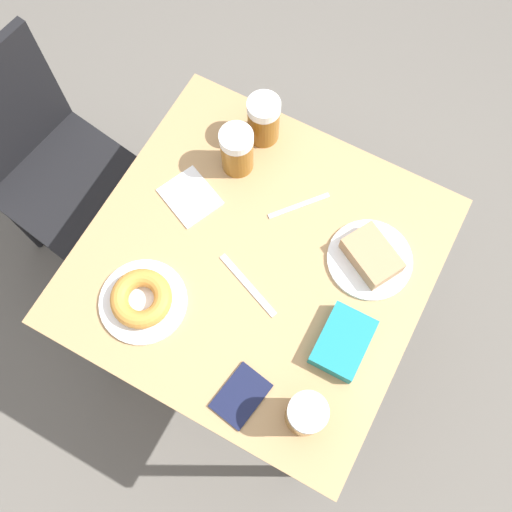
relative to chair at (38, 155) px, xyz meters
The scene contains 13 objects.
ground_plane 0.95m from the chair, 94.02° to the right, with size 8.00×8.00×0.00m, color #666059.
table 0.81m from the chair, 94.02° to the right, with size 0.80×0.82×0.75m.
chair is the anchor object (origin of this frame).
plate_with_cake 1.07m from the chair, 86.00° to the right, with size 0.21×0.21×0.05m.
plate_with_donut 0.72m from the chair, 114.57° to the right, with size 0.21×0.21×0.05m.
beer_mug_left 0.71m from the chair, 76.41° to the right, with size 0.08×0.08×0.14m.
beer_mug_center 0.76m from the chair, 67.90° to the right, with size 0.08×0.08×0.14m.
beer_mug_right 1.15m from the chair, 107.47° to the right, with size 0.08×0.08×0.14m.
napkin_folded 0.61m from the chair, 88.82° to the right, with size 0.16×0.17×0.00m.
fork 0.86m from the chair, 81.63° to the right, with size 0.13×0.12×0.00m.
knife 0.85m from the chair, 98.74° to the right, with size 0.09×0.19×0.00m.
passport_near_edge 1.02m from the chair, 111.38° to the right, with size 0.14×0.11×0.01m.
blue_pouch 1.11m from the chair, 97.78° to the right, with size 0.15×0.11×0.04m.
Camera 1 is at (-0.42, -0.22, 2.06)m, focal length 40.00 mm.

